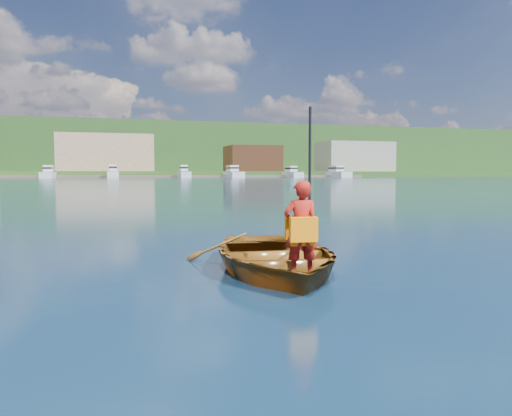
% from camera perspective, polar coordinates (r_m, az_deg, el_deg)
% --- Properties ---
extents(ground, '(600.00, 600.00, 0.00)m').
position_cam_1_polar(ground, '(7.59, -0.09, -6.46)').
color(ground, '#132440').
rests_on(ground, ground).
extents(rowboat, '(2.79, 3.68, 0.71)m').
position_cam_1_polar(rowboat, '(7.07, 2.05, -5.55)').
color(rowboat, brown).
rests_on(rowboat, ground).
extents(child_paddler, '(0.46, 0.36, 2.11)m').
position_cam_1_polar(child_paddler, '(6.17, 5.18, -2.34)').
color(child_paddler, '#A21911').
rests_on(child_paddler, ground).
extents(shoreline, '(400.00, 140.00, 22.00)m').
position_cam_1_polar(shoreline, '(243.97, -15.29, 5.96)').
color(shoreline, '#2C501E').
rests_on(shoreline, ground).
extents(dock, '(160.04, 9.68, 0.80)m').
position_cam_1_polar(dock, '(155.20, -16.14, 3.48)').
color(dock, brown).
rests_on(dock, ground).
extents(waterfront_buildings, '(202.00, 16.00, 14.00)m').
position_cam_1_polar(waterfront_buildings, '(172.40, -17.68, 5.93)').
color(waterfront_buildings, brown).
rests_on(waterfront_buildings, ground).
extents(marina_yachts, '(144.22, 13.80, 4.30)m').
position_cam_1_polar(marina_yachts, '(150.56, -14.30, 3.88)').
color(marina_yachts, silver).
rests_on(marina_yachts, ground).
extents(hillside_trees, '(250.01, 76.31, 24.03)m').
position_cam_1_polar(hillside_trees, '(238.86, -16.83, 7.57)').
color(hillside_trees, '#382314').
rests_on(hillside_trees, ground).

